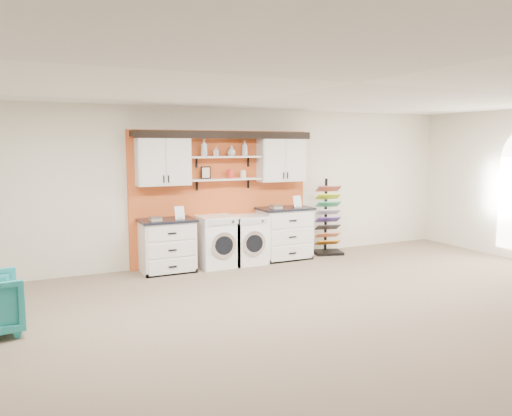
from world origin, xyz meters
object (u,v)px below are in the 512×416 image
base_cabinet_right (284,233)px  sample_rack (328,229)px  washer (217,241)px  base_cabinet_left (167,245)px  dryer (246,239)px

base_cabinet_right → sample_rack: size_ratio=0.68×
washer → sample_rack: bearing=0.8°
base_cabinet_left → sample_rack: bearing=0.6°
base_cabinet_left → washer: 0.89m
base_cabinet_left → washer: size_ratio=1.02×
base_cabinet_right → base_cabinet_left: bearing=180.0°
base_cabinet_right → dryer: size_ratio=1.15×
base_cabinet_left → base_cabinet_right: (2.26, -0.00, 0.04)m
base_cabinet_right → sample_rack: sample_rack is taller
sample_rack → dryer: bearing=-163.8°
washer → base_cabinet_right: bearing=0.1°
base_cabinet_left → washer: (0.89, -0.00, -0.00)m
base_cabinet_right → dryer: bearing=-179.8°
dryer → sample_rack: 1.78m
sample_rack → base_cabinet_right: bearing=-163.1°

